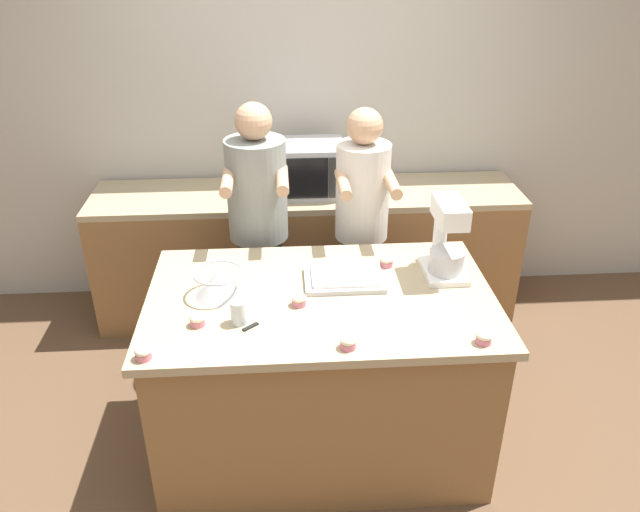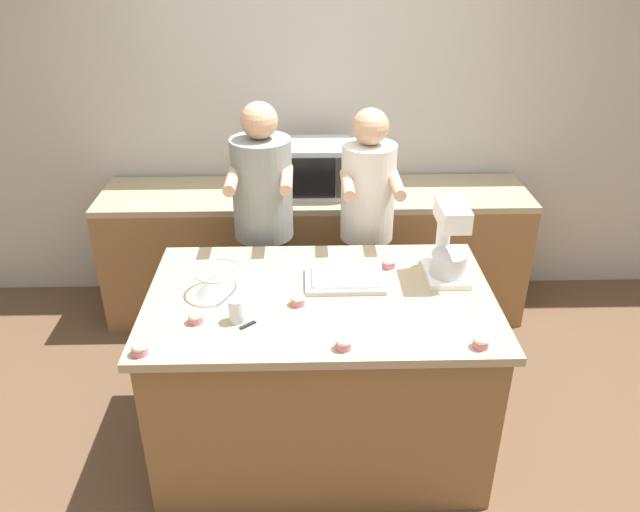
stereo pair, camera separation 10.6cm
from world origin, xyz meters
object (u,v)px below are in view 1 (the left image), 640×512
at_px(cupcake_1, 484,337).
at_px(cupcake_3, 299,300).
at_px(cupcake_5, 143,353).
at_px(mixing_bowl, 219,282).
at_px(drinking_glass, 239,312).
at_px(microwave_oven, 308,168).
at_px(knife, 260,322).
at_px(cupcake_2, 387,261).
at_px(person_right, 361,235).
at_px(stand_mixer, 446,242).
at_px(cupcake_4, 197,319).
at_px(cupcake_0, 348,342).
at_px(baking_tray, 344,278).
at_px(person_left, 259,236).

relative_size(cupcake_1, cupcake_3, 1.00).
xyz_separation_m(cupcake_1, cupcake_5, (-1.38, -0.01, 0.00)).
distance_m(mixing_bowl, cupcake_5, 0.54).
height_order(drinking_glass, cupcake_1, drinking_glass).
relative_size(microwave_oven, knife, 2.54).
xyz_separation_m(knife, cupcake_3, (0.17, 0.13, 0.03)).
relative_size(mixing_bowl, cupcake_2, 3.47).
distance_m(person_right, drinking_glass, 1.16).
height_order(stand_mixer, microwave_oven, stand_mixer).
bearing_deg(cupcake_5, cupcake_4, 49.40).
height_order(cupcake_2, cupcake_4, same).
distance_m(cupcake_0, cupcake_4, 0.66).
distance_m(knife, cupcake_1, 0.95).
relative_size(stand_mixer, baking_tray, 1.02).
height_order(person_right, cupcake_3, person_right).
distance_m(person_right, cupcake_1, 1.23).
distance_m(stand_mixer, cupcake_4, 1.24).
xyz_separation_m(drinking_glass, knife, (0.09, -0.00, -0.05)).
distance_m(cupcake_2, cupcake_3, 0.57).
distance_m(stand_mixer, drinking_glass, 1.06).
relative_size(cupcake_2, cupcake_5, 1.00).
distance_m(cupcake_4, cupcake_5, 0.29).
bearing_deg(knife, drinking_glass, 177.12).
bearing_deg(person_right, cupcake_5, -130.84).
xyz_separation_m(baking_tray, cupcake_0, (-0.04, -0.53, 0.01)).
bearing_deg(baking_tray, cupcake_3, -139.21).
xyz_separation_m(cupcake_3, cupcake_5, (-0.63, -0.35, 0.00)).
distance_m(stand_mixer, cupcake_2, 0.32).
xyz_separation_m(person_right, cupcake_2, (0.06, -0.49, 0.09)).
relative_size(drinking_glass, knife, 0.61).
relative_size(mixing_bowl, cupcake_5, 3.47).
bearing_deg(cupcake_3, knife, -143.27).
bearing_deg(knife, baking_tray, 39.08).
bearing_deg(baking_tray, mixing_bowl, -172.55).
distance_m(stand_mixer, microwave_oven, 1.30).
bearing_deg(cupcake_1, microwave_oven, 110.08).
xyz_separation_m(person_right, microwave_oven, (-0.28, 0.56, 0.21)).
bearing_deg(cupcake_1, baking_tray, 134.30).
relative_size(stand_mixer, cupcake_2, 5.70).
bearing_deg(cupcake_5, cupcake_1, 0.46).
distance_m(person_right, baking_tray, 0.66).
bearing_deg(drinking_glass, person_right, 55.57).
bearing_deg(mixing_bowl, microwave_oven, 69.34).
relative_size(person_left, cupcake_2, 23.82).
bearing_deg(cupcake_0, cupcake_5, -178.91).
relative_size(person_right, cupcake_2, 23.26).
xyz_separation_m(cupcake_4, cupcake_5, (-0.19, -0.22, 0.00)).
height_order(cupcake_1, cupcake_2, same).
relative_size(stand_mixer, mixing_bowl, 1.64).
xyz_separation_m(knife, cupcake_0, (0.36, -0.21, 0.03)).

